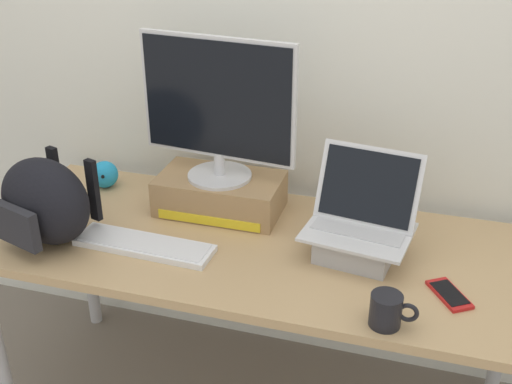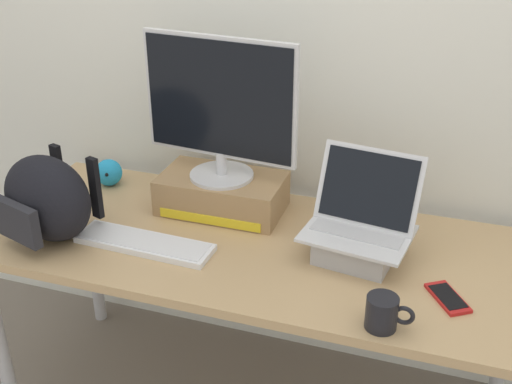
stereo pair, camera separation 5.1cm
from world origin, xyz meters
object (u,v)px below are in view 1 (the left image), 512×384
(desktop_monitor, at_px, (218,109))
(coffee_mug, at_px, (387,310))
(cell_phone, at_px, (449,294))
(plush_toy, at_px, (105,174))
(messenger_backpack, at_px, (45,202))
(external_keyboard, at_px, (144,245))
(open_laptop, at_px, (359,235))
(toner_box_yellow, at_px, (220,194))

(desktop_monitor, bearing_deg, coffee_mug, -31.03)
(desktop_monitor, relative_size, coffee_mug, 4.22)
(cell_phone, xyz_separation_m, plush_toy, (-1.24, 0.34, 0.04))
(desktop_monitor, xyz_separation_m, messenger_backpack, (-0.45, -0.34, -0.23))
(desktop_monitor, height_order, cell_phone, desktop_monitor)
(external_keyboard, height_order, plush_toy, plush_toy)
(messenger_backpack, bearing_deg, open_laptop, 28.92)
(desktop_monitor, bearing_deg, messenger_backpack, -136.97)
(toner_box_yellow, distance_m, open_laptop, 0.52)
(toner_box_yellow, xyz_separation_m, cell_phone, (0.77, -0.29, -0.06))
(desktop_monitor, height_order, external_keyboard, desktop_monitor)
(messenger_backpack, distance_m, plush_toy, 0.40)
(toner_box_yellow, bearing_deg, coffee_mug, -37.03)
(cell_phone, bearing_deg, toner_box_yellow, 125.97)
(external_keyboard, relative_size, plush_toy, 4.50)
(coffee_mug, bearing_deg, messenger_backpack, 173.46)
(cell_phone, bearing_deg, coffee_mug, -165.09)
(toner_box_yellow, xyz_separation_m, coffee_mug, (0.62, -0.47, -0.02))
(open_laptop, bearing_deg, plush_toy, 176.72)
(toner_box_yellow, bearing_deg, open_laptop, -16.69)
(open_laptop, bearing_deg, coffee_mug, -60.84)
(toner_box_yellow, height_order, messenger_backpack, messenger_backpack)
(toner_box_yellow, distance_m, external_keyboard, 0.34)
(open_laptop, relative_size, plush_toy, 3.45)
(external_keyboard, bearing_deg, plush_toy, 135.06)
(coffee_mug, xyz_separation_m, plush_toy, (-1.09, 0.51, 0.00))
(messenger_backpack, xyz_separation_m, coffee_mug, (1.07, -0.12, -0.09))
(open_laptop, bearing_deg, external_keyboard, -158.20)
(cell_phone, bearing_deg, open_laptop, 119.47)
(open_laptop, relative_size, cell_phone, 2.17)
(external_keyboard, xyz_separation_m, coffee_mug, (0.76, -0.16, 0.03))
(external_keyboard, distance_m, coffee_mug, 0.78)
(plush_toy, bearing_deg, open_laptop, -11.55)
(external_keyboard, distance_m, messenger_backpack, 0.33)
(open_laptop, height_order, plush_toy, open_laptop)
(toner_box_yellow, bearing_deg, messenger_backpack, -142.81)
(messenger_backpack, height_order, cell_phone, messenger_backpack)
(desktop_monitor, height_order, plush_toy, desktop_monitor)
(cell_phone, height_order, plush_toy, plush_toy)
(open_laptop, height_order, coffee_mug, open_laptop)
(messenger_backpack, relative_size, coffee_mug, 2.96)
(open_laptop, bearing_deg, desktop_monitor, 171.71)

